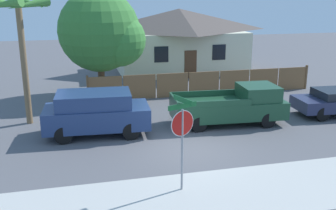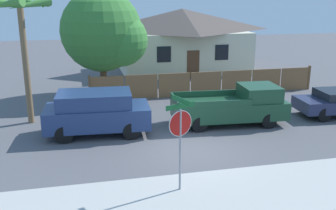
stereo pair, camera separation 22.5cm
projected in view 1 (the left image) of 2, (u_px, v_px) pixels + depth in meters
ground_plane at (189, 150)px, 15.35m from camera, size 80.00×80.00×0.00m
sidewalk_strip at (223, 193)px, 11.99m from camera, size 36.00×3.20×0.01m
wooden_fence at (204, 83)px, 23.37m from camera, size 13.73×0.12×1.52m
house at (179, 39)px, 30.47m from camera, size 10.20×6.76×4.76m
oak_tree at (103, 33)px, 22.45m from camera, size 4.92×4.69×6.15m
palm_tree at (19, 15)px, 17.12m from camera, size 2.84×3.06×5.79m
red_suv at (96, 112)px, 16.75m from camera, size 4.54×2.32×1.87m
orange_pickup at (233, 106)px, 18.21m from camera, size 5.30×2.30×1.80m
stop_sign at (182, 128)px, 11.71m from camera, size 0.96×0.87×2.96m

